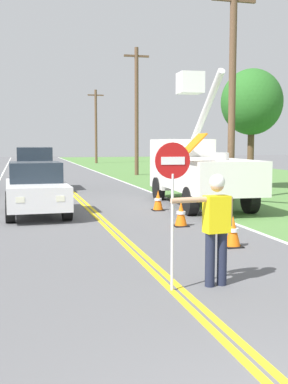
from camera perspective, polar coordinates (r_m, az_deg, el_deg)
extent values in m
cube|color=yellow|center=(22.83, -8.63, -0.07)|extent=(0.11, 110.00, 0.01)
cube|color=yellow|center=(22.85, -8.19, -0.06)|extent=(0.11, 110.00, 0.01)
cube|color=silver|center=(23.49, 0.36, 0.16)|extent=(0.12, 110.00, 0.01)
cylinder|color=#1E2338|center=(8.09, 9.15, -7.74)|extent=(0.16, 0.16, 0.88)
cylinder|color=#1E2338|center=(7.98, 7.76, -7.89)|extent=(0.16, 0.16, 0.88)
cube|color=yellow|center=(7.89, 8.54, -2.59)|extent=(0.42, 0.28, 0.60)
cylinder|color=tan|center=(7.63, 5.28, -0.94)|extent=(0.61, 0.15, 0.09)
cylinder|color=tan|center=(8.01, 10.05, -2.28)|extent=(0.09, 0.09, 0.48)
sphere|color=tan|center=(7.84, 8.59, 0.81)|extent=(0.22, 0.22, 0.22)
sphere|color=white|center=(7.84, 8.60, 1.18)|extent=(0.25, 0.25, 0.25)
cylinder|color=silver|center=(7.59, 3.34, -4.82)|extent=(0.04, 0.04, 1.85)
cylinder|color=#B71414|center=(7.47, 3.39, 3.69)|extent=(0.56, 0.03, 0.56)
cube|color=white|center=(7.45, 3.43, 3.69)|extent=(0.38, 0.01, 0.12)
cube|color=white|center=(16.85, 7.78, 1.98)|extent=(2.48, 4.69, 1.10)
cube|color=white|center=(20.11, 4.44, 3.34)|extent=(2.28, 2.18, 2.00)
cube|color=#1E2833|center=(21.09, 3.64, 4.28)|extent=(1.98, 0.14, 0.90)
cylinder|color=silver|center=(15.96, 8.95, 4.16)|extent=(0.56, 0.56, 0.24)
cylinder|color=silver|center=(17.53, 7.06, 9.01)|extent=(0.38, 3.45, 2.79)
cube|color=white|center=(19.20, 5.45, 12.64)|extent=(0.93, 0.93, 0.80)
cube|color=orange|center=(14.73, 5.90, 5.73)|extent=(0.62, 0.82, 0.59)
cylinder|color=black|center=(19.72, 1.71, 0.40)|extent=(0.36, 0.93, 0.92)
cylinder|color=black|center=(20.31, 7.36, 0.51)|extent=(0.36, 0.93, 0.92)
cylinder|color=black|center=(15.62, 5.49, -1.06)|extent=(0.36, 0.93, 0.92)
cylinder|color=black|center=(16.36, 12.38, -0.86)|extent=(0.36, 0.93, 0.92)
cube|color=silver|center=(15.87, -12.56, -0.19)|extent=(1.94, 4.14, 0.72)
cube|color=#1E2833|center=(16.07, -12.66, 2.31)|extent=(1.66, 1.76, 0.64)
cube|color=#EAEACC|center=(13.90, -9.80, -0.77)|extent=(0.24, 0.07, 0.16)
cube|color=#EAEACC|center=(13.83, -14.36, -0.90)|extent=(0.24, 0.07, 0.16)
cylinder|color=black|center=(14.73, -9.05, -1.99)|extent=(0.30, 0.69, 0.68)
cylinder|color=black|center=(14.63, -15.45, -2.19)|extent=(0.30, 0.69, 0.68)
cylinder|color=black|center=(17.24, -10.06, -0.88)|extent=(0.30, 0.69, 0.68)
cylinder|color=black|center=(17.15, -15.52, -1.03)|extent=(0.30, 0.69, 0.68)
cube|color=#4C5156|center=(24.43, -12.72, 2.11)|extent=(1.90, 4.62, 0.92)
cube|color=#1E2833|center=(24.39, -12.77, 4.17)|extent=(1.66, 2.87, 0.84)
cube|color=#EAEACC|center=(22.16, -11.19, 1.90)|extent=(0.24, 0.06, 0.16)
cube|color=#EAEACC|center=(22.14, -14.04, 1.83)|extent=(0.24, 0.06, 0.16)
cylinder|color=black|center=(23.07, -10.59, 0.79)|extent=(0.29, 0.68, 0.68)
cylinder|color=black|center=(23.04, -14.67, 0.69)|extent=(0.29, 0.68, 0.68)
cylinder|color=black|center=(25.91, -10.94, 1.33)|extent=(0.29, 0.68, 0.68)
cylinder|color=black|center=(25.88, -14.57, 1.24)|extent=(0.29, 0.68, 0.68)
cylinder|color=brown|center=(19.71, 10.32, 11.19)|extent=(0.28, 0.28, 8.40)
cube|color=brown|center=(20.37, 10.51, 21.32)|extent=(1.80, 0.14, 0.14)
cylinder|color=brown|center=(34.90, -0.88, 9.38)|extent=(0.28, 0.28, 8.98)
cube|color=brown|center=(35.35, -0.89, 15.69)|extent=(1.80, 0.14, 0.14)
cylinder|color=brown|center=(55.33, -5.67, 7.65)|extent=(0.28, 0.28, 8.21)
cube|color=brown|center=(55.55, -5.70, 11.26)|extent=(1.80, 0.14, 0.14)
cone|color=orange|center=(11.04, 10.41, -4.59)|extent=(0.36, 0.36, 0.70)
cylinder|color=white|center=(11.03, 10.41, -4.41)|extent=(0.25, 0.25, 0.08)
cube|color=black|center=(11.10, 10.38, -6.29)|extent=(0.40, 0.40, 0.03)
cone|color=orange|center=(13.55, 4.37, -2.57)|extent=(0.36, 0.36, 0.70)
cylinder|color=white|center=(13.55, 4.37, -2.43)|extent=(0.25, 0.25, 0.08)
cube|color=black|center=(13.60, 4.36, -3.97)|extent=(0.40, 0.40, 0.03)
cone|color=orange|center=(16.66, 1.66, -0.99)|extent=(0.36, 0.36, 0.70)
cylinder|color=white|center=(16.66, 1.66, -0.87)|extent=(0.25, 0.25, 0.08)
cube|color=black|center=(16.70, 1.66, -2.13)|extent=(0.40, 0.40, 0.03)
cylinder|color=brown|center=(24.53, 12.40, 3.76)|extent=(0.32, 0.32, 3.00)
ellipsoid|color=#286623|center=(24.60, 12.55, 10.30)|extent=(3.00, 3.00, 3.20)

